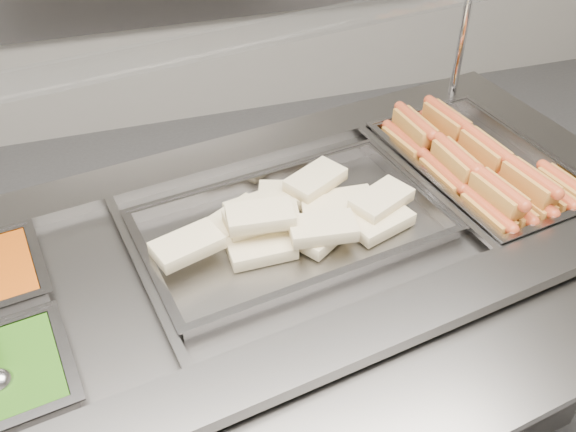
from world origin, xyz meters
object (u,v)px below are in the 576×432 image
object	(u,v)px
pan_hotdogs	(479,174)
pan_wraps	(292,231)
steam_counter	(272,353)
sneeze_guard	(223,45)

from	to	relation	value
pan_hotdogs	pan_wraps	size ratio (longest dim) A/B	0.81
steam_counter	pan_wraps	world-z (taller)	pan_wraps
steam_counter	sneeze_guard	xyz separation A→B (m)	(-0.04, 0.22, 0.85)
steam_counter	pan_hotdogs	xyz separation A→B (m)	(0.64, 0.11, 0.43)
sneeze_guard	pan_hotdogs	size ratio (longest dim) A/B	2.80
sneeze_guard	pan_wraps	xyz separation A→B (m)	(0.10, -0.21, -0.41)
sneeze_guard	pan_hotdogs	bearing A→B (deg)	-9.63
sneeze_guard	pan_hotdogs	distance (m)	0.81
sneeze_guard	pan_wraps	size ratio (longest dim) A/B	2.27
steam_counter	sneeze_guard	world-z (taller)	sneeze_guard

